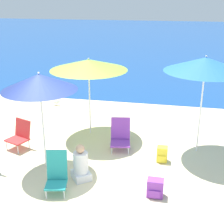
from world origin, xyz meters
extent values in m
plane|color=beige|center=(0.00, 0.00, 0.00)|extent=(60.00, 60.00, 0.00)
cube|color=#19478C|center=(0.00, 25.54, 0.00)|extent=(60.00, 40.00, 0.01)
cylinder|color=white|center=(-0.91, 0.69, 0.90)|extent=(0.04, 0.04, 1.81)
cone|color=navy|center=(-0.91, 0.69, 1.98)|extent=(1.59, 1.59, 0.34)
sphere|color=white|center=(-0.91, 0.69, 2.17)|extent=(0.04, 0.04, 0.04)
cylinder|color=white|center=(-0.40, 2.64, 0.91)|extent=(0.04, 0.04, 1.83)
cone|color=#8ECC3D|center=(-0.40, 2.64, 1.97)|extent=(2.06, 2.06, 0.28)
sphere|color=white|center=(-0.40, 2.64, 2.13)|extent=(0.04, 0.04, 0.04)
cylinder|color=white|center=(2.50, 2.16, 1.02)|extent=(0.04, 0.04, 2.04)
cone|color=blue|center=(2.50, 2.16, 2.20)|extent=(1.89, 1.89, 0.33)
sphere|color=white|center=(2.50, 2.16, 2.38)|extent=(0.04, 0.04, 0.04)
cylinder|color=silver|center=(0.45, 1.55, 0.09)|extent=(0.02, 0.02, 0.19)
cylinder|color=silver|center=(0.85, 1.62, 0.09)|extent=(0.02, 0.02, 0.19)
cylinder|color=silver|center=(0.38, 1.97, 0.09)|extent=(0.02, 0.02, 0.19)
cylinder|color=silver|center=(0.78, 2.04, 0.09)|extent=(0.02, 0.02, 0.19)
cube|color=purple|center=(0.62, 1.80, 0.21)|extent=(0.56, 0.57, 0.04)
cube|color=purple|center=(0.57, 2.04, 0.50)|extent=(0.50, 0.25, 0.54)
cylinder|color=silver|center=(-0.40, -0.47, 0.09)|extent=(0.02, 0.02, 0.19)
cylinder|color=silver|center=(-0.07, -0.40, 0.09)|extent=(0.02, 0.02, 0.19)
cylinder|color=silver|center=(-0.48, -0.13, 0.09)|extent=(0.02, 0.02, 0.19)
cylinder|color=silver|center=(-0.14, -0.06, 0.09)|extent=(0.02, 0.02, 0.19)
cube|color=teal|center=(-0.27, -0.27, 0.20)|extent=(0.48, 0.49, 0.04)
cube|color=teal|center=(-0.31, -0.06, 0.52)|extent=(0.42, 0.22, 0.60)
cylinder|color=silver|center=(-2.21, 1.24, 0.11)|extent=(0.02, 0.02, 0.23)
cylinder|color=silver|center=(-1.81, 1.08, 0.11)|extent=(0.02, 0.02, 0.23)
cylinder|color=silver|center=(-2.08, 1.57, 0.11)|extent=(0.02, 0.02, 0.23)
cylinder|color=silver|center=(-1.68, 1.42, 0.11)|extent=(0.02, 0.02, 0.23)
cube|color=red|center=(-1.95, 1.33, 0.25)|extent=(0.62, 0.58, 0.04)
cube|color=red|center=(-1.87, 1.53, 0.50)|extent=(0.51, 0.30, 0.46)
cube|color=silver|center=(0.04, 0.34, 0.08)|extent=(0.52, 0.53, 0.16)
cylinder|color=silver|center=(0.04, 0.34, 0.39)|extent=(0.31, 0.31, 0.45)
sphere|color=tan|center=(0.04, 0.34, 0.71)|extent=(0.19, 0.19, 0.19)
cube|color=yellow|center=(1.68, 1.46, 0.18)|extent=(0.24, 0.21, 0.37)
cube|color=yellow|center=(1.68, 1.34, 0.11)|extent=(0.17, 0.03, 0.17)
cube|color=purple|center=(1.63, 0.06, 0.18)|extent=(0.31, 0.21, 0.36)
cube|color=purple|center=(1.63, -0.07, 0.11)|extent=(0.22, 0.03, 0.16)
cylinder|color=gold|center=(-2.26, 4.69, 0.04)|extent=(0.01, 0.01, 0.07)
cylinder|color=gold|center=(-2.21, 4.69, 0.04)|extent=(0.01, 0.01, 0.07)
ellipsoid|color=white|center=(-2.23, 4.69, 0.14)|extent=(0.26, 0.11, 0.13)
sphere|color=white|center=(-2.13, 4.69, 0.19)|extent=(0.07, 0.07, 0.07)
camera|label=1|loc=(1.88, -5.13, 3.66)|focal=50.00mm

